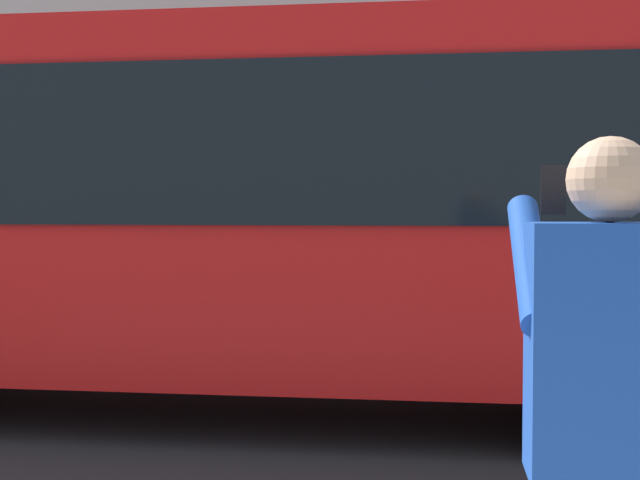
# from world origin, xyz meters

# --- Properties ---
(ground_plane) EXTENTS (60.00, 60.00, 0.00)m
(ground_plane) POSITION_xyz_m (0.00, 0.00, 0.00)
(ground_plane) COLOR #2B2B2D
(red_bus) EXTENTS (9.05, 2.54, 3.08)m
(red_bus) POSITION_xyz_m (1.10, 0.37, 1.68)
(red_bus) COLOR red
(red_bus) RESTS_ON ground_plane
(pedestrian_photographer) EXTENTS (0.53, 0.52, 1.70)m
(pedestrian_photographer) POSITION_xyz_m (-1.24, 4.93, 1.14)
(pedestrian_photographer) COLOR #4C4238
(pedestrian_photographer) RESTS_ON sidewalk_curb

